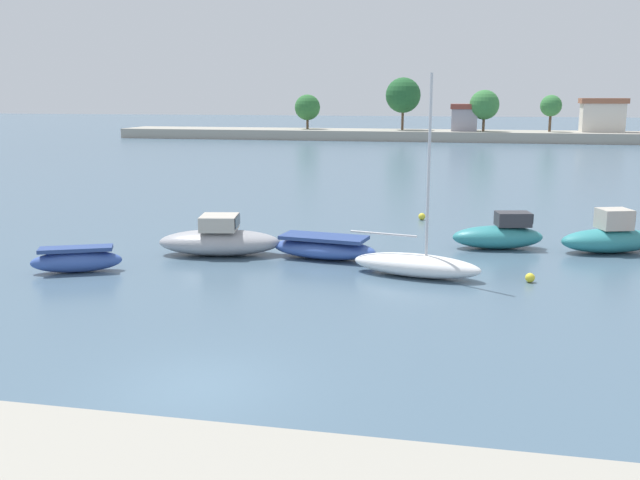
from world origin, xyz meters
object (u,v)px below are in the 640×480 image
at_px(moored_boat_3, 324,248).
at_px(moored_boat_5, 500,235).
at_px(mooring_buoy_2, 422,216).
at_px(moored_boat_1, 77,260).
at_px(mooring_buoy_0, 530,278).
at_px(moored_boat_2, 220,240).
at_px(moored_boat_4, 416,264).
at_px(moored_boat_6, 610,237).

relative_size(moored_boat_3, moored_boat_5, 1.10).
bearing_deg(moored_boat_5, mooring_buoy_2, 107.89).
distance_m(moored_boat_1, mooring_buoy_0, 16.58).
distance_m(moored_boat_3, moored_boat_5, 7.80).
relative_size(moored_boat_2, moored_boat_4, 0.73).
height_order(moored_boat_3, mooring_buoy_0, moored_boat_3).
distance_m(moored_boat_3, mooring_buoy_2, 10.37).
distance_m(moored_boat_2, moored_boat_5, 11.93).
relative_size(moored_boat_6, mooring_buoy_2, 12.11).
bearing_deg(moored_boat_6, mooring_buoy_0, -140.77).
height_order(moored_boat_2, mooring_buoy_2, moored_boat_2).
bearing_deg(moored_boat_1, moored_boat_5, 1.91).
distance_m(moored_boat_3, moored_boat_6, 12.07).
height_order(moored_boat_1, moored_boat_3, moored_boat_1).
xyz_separation_m(moored_boat_3, mooring_buoy_2, (3.27, 9.84, -0.26)).
bearing_deg(moored_boat_1, moored_boat_2, 18.41).
xyz_separation_m(moored_boat_5, mooring_buoy_0, (0.87, -5.60, -0.42)).
height_order(moored_boat_1, moored_boat_4, moored_boat_4).
bearing_deg(moored_boat_3, moored_boat_5, 34.26).
height_order(moored_boat_6, mooring_buoy_0, moored_boat_6).
distance_m(moored_boat_5, mooring_buoy_2, 7.43).
relative_size(moored_boat_1, moored_boat_2, 0.64).
height_order(moored_boat_2, mooring_buoy_0, moored_boat_2).
bearing_deg(moored_boat_4, mooring_buoy_0, 11.40).
xyz_separation_m(moored_boat_1, moored_boat_2, (4.24, 3.86, 0.17)).
relative_size(moored_boat_5, moored_boat_6, 0.91).
bearing_deg(mooring_buoy_2, moored_boat_5, -59.72).
bearing_deg(mooring_buoy_2, mooring_buoy_0, -68.99).
bearing_deg(mooring_buoy_2, moored_boat_3, -108.38).
bearing_deg(moored_boat_4, moored_boat_6, 48.61).
bearing_deg(moored_boat_6, moored_boat_5, 163.48).
distance_m(moored_boat_6, mooring_buoy_2, 10.37).
bearing_deg(moored_boat_6, moored_boat_4, -161.67).
xyz_separation_m(mooring_buoy_0, mooring_buoy_2, (-4.61, 12.01, 0.02)).
distance_m(moored_boat_2, moored_boat_4, 8.42).
xyz_separation_m(moored_boat_1, moored_boat_5, (15.59, 7.54, 0.14)).
relative_size(moored_boat_3, moored_boat_6, 1.00).
xyz_separation_m(moored_boat_4, moored_boat_6, (7.66, 5.71, 0.18)).
bearing_deg(moored_boat_1, moored_boat_6, -2.98).
relative_size(moored_boat_5, mooring_buoy_0, 12.21).
xyz_separation_m(moored_boat_1, moored_boat_6, (20.11, 7.69, 0.18)).
xyz_separation_m(moored_boat_1, mooring_buoy_0, (16.46, 1.94, -0.29)).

